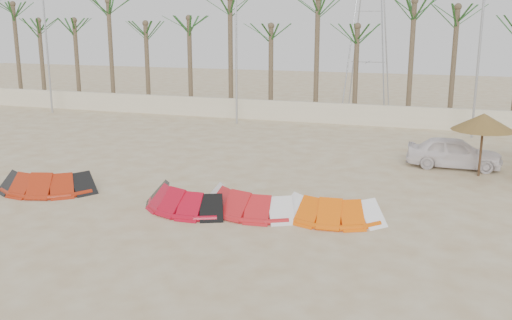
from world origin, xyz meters
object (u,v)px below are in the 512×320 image
(kite_orange, at_px, (333,207))
(car, at_px, (454,152))
(parasol_left, at_px, (484,122))
(kite_red_mid, at_px, (186,197))
(kite_red_right, at_px, (249,199))
(kite_red_left, at_px, (51,180))

(kite_orange, xyz_separation_m, car, (3.72, 8.39, 0.27))
(parasol_left, xyz_separation_m, car, (-1.02, 1.15, -1.60))
(kite_red_mid, bearing_deg, kite_red_right, 11.17)
(kite_red_right, xyz_separation_m, kite_orange, (2.87, 0.12, -0.00))
(kite_orange, bearing_deg, parasol_left, 56.79)
(kite_orange, relative_size, car, 0.83)
(kite_red_mid, distance_m, car, 12.49)
(kite_red_right, bearing_deg, kite_red_mid, -168.83)
(kite_red_mid, xyz_separation_m, parasol_left, (9.75, 7.79, 1.87))
(kite_red_left, xyz_separation_m, kite_red_right, (7.92, 0.14, -0.00))
(kite_red_right, distance_m, parasol_left, 10.76)
(car, bearing_deg, kite_red_mid, 134.91)
(kite_red_mid, distance_m, parasol_left, 12.62)
(car, bearing_deg, parasol_left, -139.08)
(kite_red_right, bearing_deg, kite_orange, 2.41)
(kite_red_mid, height_order, kite_orange, same)
(kite_red_left, height_order, kite_red_right, same)
(kite_red_left, distance_m, kite_red_right, 7.92)
(kite_red_left, bearing_deg, kite_red_mid, -2.80)
(kite_red_mid, distance_m, kite_red_right, 2.18)
(kite_orange, height_order, car, car)
(car, bearing_deg, kite_red_left, 120.05)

